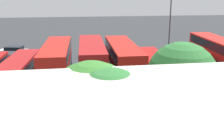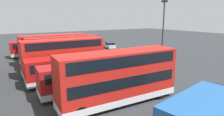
# 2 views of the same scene
# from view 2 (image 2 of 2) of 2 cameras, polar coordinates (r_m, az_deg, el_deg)

# --- Properties ---
(ground_plane) EXTENTS (140.00, 140.00, 0.00)m
(ground_plane) POSITION_cam_2_polar(r_m,az_deg,el_deg) (32.34, 3.77, -0.93)
(ground_plane) COLOR #2D3033
(bus_double_decker_near_end) EXTENTS (3.00, 10.70, 4.55)m
(bus_double_decker_near_end) POSITION_cam_2_polar(r_m,az_deg,el_deg) (16.18, 2.14, -5.37)
(bus_double_decker_near_end) COLOR red
(bus_double_decker_near_end) RESTS_ON ground
(bus_single_deck_second) EXTENTS (3.02, 10.67, 2.95)m
(bus_single_deck_second) POSITION_cam_2_polar(r_m,az_deg,el_deg) (19.28, -5.67, -5.09)
(bus_single_deck_second) COLOR #A51919
(bus_single_deck_second) RESTS_ON ground
(bus_single_deck_third) EXTENTS (3.06, 11.04, 2.95)m
(bus_single_deck_third) POSITION_cam_2_polar(r_m,az_deg,el_deg) (22.58, -10.83, -2.67)
(bus_single_deck_third) COLOR #B71411
(bus_single_deck_third) RESTS_ON ground
(bus_double_decker_fourth) EXTENTS (2.70, 10.49, 4.55)m
(bus_double_decker_fourth) POSITION_cam_2_polar(r_m,az_deg,el_deg) (25.68, -14.05, 0.87)
(bus_double_decker_fourth) COLOR red
(bus_double_decker_fourth) RESTS_ON ground
(bus_double_decker_fifth) EXTENTS (2.85, 10.58, 4.55)m
(bus_double_decker_fifth) POSITION_cam_2_polar(r_m,az_deg,el_deg) (28.92, -14.21, 2.10)
(bus_double_decker_fifth) COLOR #A51919
(bus_double_decker_fifth) RESTS_ON ground
(bus_double_decker_sixth) EXTENTS (2.83, 10.43, 4.55)m
(bus_double_decker_sixth) POSITION_cam_2_polar(r_m,az_deg,el_deg) (32.21, -16.97, 2.94)
(bus_double_decker_sixth) COLOR red
(bus_double_decker_sixth) RESTS_ON ground
(bus_single_deck_seventh) EXTENTS (3.24, 10.75, 2.95)m
(bus_single_deck_seventh) POSITION_cam_2_polar(r_m,az_deg,el_deg) (36.33, -17.77, 2.57)
(bus_single_deck_seventh) COLOR #A51919
(bus_single_deck_seventh) RESTS_ON ground
(bus_single_deck_far_end) EXTENTS (2.78, 10.89, 2.95)m
(bus_single_deck_far_end) POSITION_cam_2_polar(r_m,az_deg,el_deg) (39.30, -20.37, 3.07)
(bus_single_deck_far_end) COLOR #B71411
(bus_single_deck_far_end) RESTS_ON ground
(car_hatchback_silver) EXTENTS (2.23, 4.64, 1.43)m
(car_hatchback_silver) POSITION_cam_2_polar(r_m,az_deg,el_deg) (34.10, 5.83, 0.92)
(car_hatchback_silver) COLOR #1E479E
(car_hatchback_silver) RESTS_ON ground
(car_small_green) EXTENTS (4.58, 2.62, 1.43)m
(car_small_green) POSITION_cam_2_polar(r_m,az_deg,el_deg) (45.67, -0.78, 3.84)
(car_small_green) COLOR silver
(car_small_green) RESTS_ON ground
(lamp_post_tall) EXTENTS (0.70, 0.30, 9.16)m
(lamp_post_tall) POSITION_cam_2_polar(r_m,az_deg,el_deg) (22.93, 14.94, 6.66)
(lamp_post_tall) COLOR #38383D
(lamp_post_tall) RESTS_ON ground
(waste_bin_yellow) EXTENTS (0.60, 0.60, 0.95)m
(waste_bin_yellow) POSITION_cam_2_polar(r_m,az_deg,el_deg) (37.01, -2.33, 1.51)
(waste_bin_yellow) COLOR #333338
(waste_bin_yellow) RESTS_ON ground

